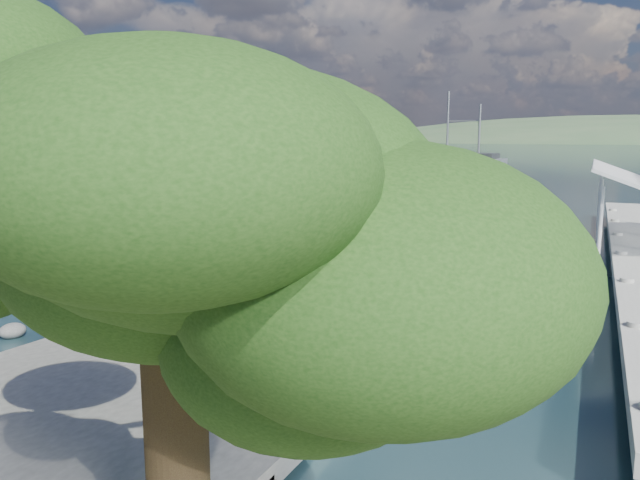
{
  "coord_description": "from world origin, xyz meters",
  "views": [
    {
      "loc": [
        10.03,
        -15.35,
        6.67
      ],
      "look_at": [
        0.64,
        6.0,
        2.72
      ],
      "focal_mm": 35.0,
      "sensor_mm": 36.0,
      "label": 1
    }
  ],
  "objects_px": {
    "military_truck": "(281,277)",
    "soldier": "(118,314)",
    "overhang_tree": "(153,202)",
    "landing_craft": "(420,226)"
  },
  "relations": [
    {
      "from": "overhang_tree",
      "to": "military_truck",
      "type": "bearing_deg",
      "value": 111.46
    },
    {
      "from": "soldier",
      "to": "military_truck",
      "type": "bearing_deg",
      "value": 39.62
    },
    {
      "from": "military_truck",
      "to": "overhang_tree",
      "type": "distance_m",
      "value": 13.42
    },
    {
      "from": "military_truck",
      "to": "soldier",
      "type": "height_order",
      "value": "military_truck"
    },
    {
      "from": "landing_craft",
      "to": "overhang_tree",
      "type": "height_order",
      "value": "landing_craft"
    },
    {
      "from": "landing_craft",
      "to": "soldier",
      "type": "relative_size",
      "value": 20.49
    },
    {
      "from": "soldier",
      "to": "overhang_tree",
      "type": "xyz_separation_m",
      "value": [
        8.47,
        -8.67,
        4.57
      ]
    },
    {
      "from": "landing_craft",
      "to": "soldier",
      "type": "height_order",
      "value": "landing_craft"
    },
    {
      "from": "military_truck",
      "to": "soldier",
      "type": "relative_size",
      "value": 4.26
    },
    {
      "from": "overhang_tree",
      "to": "landing_craft",
      "type": "bearing_deg",
      "value": 99.8
    }
  ]
}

